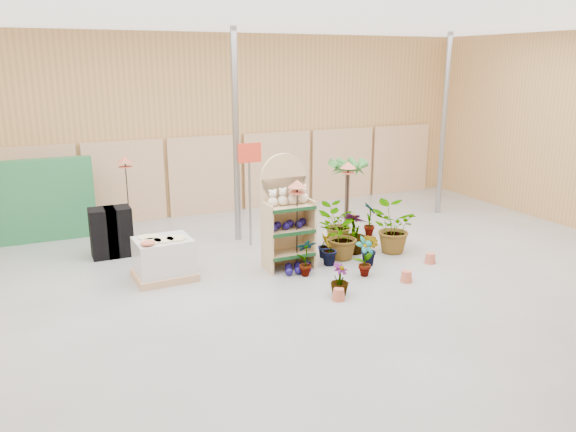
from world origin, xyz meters
name	(u,v)px	position (x,y,z in m)	size (l,w,h in m)	color
room	(286,158)	(0.00, 0.91, 2.21)	(15.20, 12.10, 4.70)	gray
display_shelf	(285,216)	(0.27, 1.55, 0.99)	(0.91, 0.58, 2.17)	tan
teddy_bears	(289,197)	(0.30, 1.44, 1.37)	(0.80, 0.21, 0.34)	#F7E7CB
gazing_balls_shelf	(288,225)	(0.27, 1.42, 0.85)	(0.80, 0.27, 0.15)	#140D54
gazing_balls_floor	(298,268)	(0.35, 1.15, 0.07)	(0.63, 0.39, 0.15)	#140D54
pallet_stack	(164,259)	(-2.01, 1.85, 0.38)	(1.10, 0.93, 0.79)	tan
charcoal_planters	(111,232)	(-2.69, 3.51, 0.50)	(0.80, 0.50, 1.00)	black
trellis_stock	(46,200)	(-3.80, 5.20, 0.90)	(2.00, 0.30, 1.80)	#246A3B
offer_sign	(250,173)	(0.10, 2.98, 1.57)	(0.50, 0.08, 2.20)	gray
bird_table_front	(297,187)	(0.38, 1.27, 1.60)	(0.34, 0.34, 1.73)	black
bird_table_right	(348,168)	(2.03, 2.25, 1.66)	(0.34, 0.34, 1.79)	black
bird_table_back	(125,162)	(-2.15, 4.67, 1.70)	(0.34, 0.34, 1.83)	black
palm	(348,166)	(2.54, 3.13, 1.51)	(0.70, 0.70, 1.77)	#4A3123
potted_plant_0	(306,257)	(0.39, 0.91, 0.36)	(0.38, 0.26, 0.72)	#2F722C
potted_plant_1	(329,249)	(1.02, 1.19, 0.33)	(0.37, 0.29, 0.66)	#2F722C
potted_plant_2	(341,236)	(1.42, 1.43, 0.48)	(0.87, 0.75, 0.97)	#2F722C
potted_plant_3	(354,232)	(1.86, 1.65, 0.43)	(0.49, 0.49, 0.87)	#2F722C
potted_plant_4	(370,219)	(2.79, 2.52, 0.40)	(0.42, 0.28, 0.79)	#2F722C
potted_plant_5	(324,245)	(1.18, 1.67, 0.26)	(0.29, 0.23, 0.52)	#2F722C
potted_plant_6	(336,224)	(1.80, 2.29, 0.45)	(0.80, 0.70, 0.89)	#2F722C
potted_plant_7	(340,280)	(0.51, -0.13, 0.28)	(0.31, 0.31, 0.56)	#2F722C
potted_plant_8	(365,257)	(1.36, 0.45, 0.37)	(0.39, 0.26, 0.74)	#2F722C
potted_plant_9	(370,250)	(1.74, 0.86, 0.32)	(0.36, 0.29, 0.65)	#2F722C
potted_plant_10	(391,228)	(2.56, 1.37, 0.52)	(0.94, 0.81, 1.04)	#2F722C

